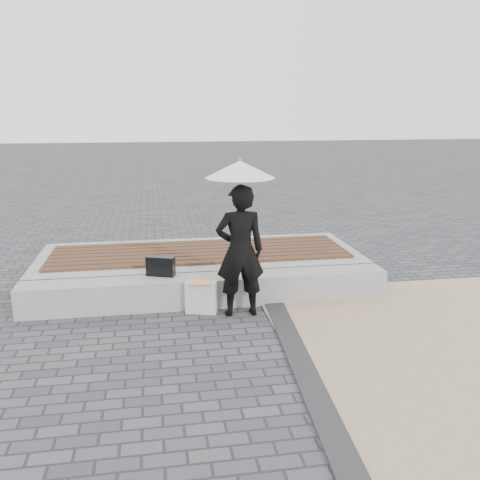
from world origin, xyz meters
The scene contains 10 objects.
ground centered at (0.00, 0.00, 0.00)m, with size 80.00×80.00×0.00m, color #4B4B50.
edging_band centered at (0.75, -0.50, 0.02)m, with size 0.25×5.20×0.04m, color #2E2E31.
seating_ledge centered at (0.00, 1.60, 0.20)m, with size 5.00×0.45×0.40m, color #AAAAA5.
timber_platform centered at (0.00, 2.80, 0.20)m, with size 5.00×2.00×0.40m, color #A2A19D.
timber_decking centered at (0.00, 2.80, 0.42)m, with size 4.60×1.40×0.04m, color brown, non-canonical shape.
woman centered at (0.37, 1.16, 0.86)m, with size 0.62×0.41×1.71m, color black.
parasol centered at (0.37, 1.16, 1.89)m, with size 0.86×0.86×1.10m.
handbag centered at (-0.63, 1.73, 0.53)m, with size 0.38×0.13×0.27m, color black.
canvas_tote centered at (-0.13, 1.30, 0.21)m, with size 0.41×0.17×0.43m, color beige.
magazine centered at (-0.13, 1.25, 0.43)m, with size 0.26×0.19×0.01m, color #FA3231.
Camera 1 is at (-0.70, -5.15, 2.60)m, focal length 39.05 mm.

